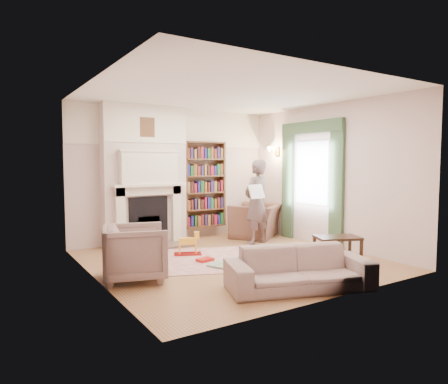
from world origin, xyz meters
TOP-DOWN VIEW (x-y plane):
  - floor at (0.00, 0.00)m, footprint 4.50×4.50m
  - ceiling at (0.00, 0.00)m, footprint 4.50×4.50m
  - wall_back at (0.00, 2.25)m, footprint 4.50×0.00m
  - wall_front at (0.00, -2.25)m, footprint 4.50×0.00m
  - wall_left at (-2.25, 0.00)m, footprint 0.00×4.50m
  - wall_right at (2.25, 0.00)m, footprint 0.00×4.50m
  - fireplace at (-0.75, 2.05)m, footprint 1.70×0.58m
  - bookcase at (0.65, 2.12)m, footprint 1.00×0.24m
  - window at (2.23, 0.40)m, footprint 0.02×0.90m
  - curtain_left at (2.20, -0.30)m, footprint 0.07×0.32m
  - curtain_right at (2.20, 1.10)m, footprint 0.07×0.32m
  - pelmet at (2.19, 0.40)m, footprint 0.09×1.70m
  - wall_sconce at (2.03, 1.50)m, footprint 0.20×0.24m
  - rug at (-0.08, 0.15)m, footprint 2.87×2.57m
  - armchair_reading at (1.64, 1.50)m, footprint 1.49×1.46m
  - armchair_left at (-1.78, -0.22)m, footprint 1.07×1.06m
  - sofa at (-0.10, -1.76)m, footprint 2.02×1.32m
  - man_reading at (1.19, 0.90)m, footprint 0.71×0.55m
  - newspaper at (1.04, 0.70)m, footprint 0.43×0.21m
  - coffee_table at (1.36, -1.10)m, footprint 0.82×0.68m
  - paraffin_heater at (-0.93, 1.20)m, footprint 0.30×0.30m
  - rocking_horse at (-0.48, 0.71)m, footprint 0.52×0.38m
  - board_game at (-0.38, -0.26)m, footprint 0.45×0.45m
  - game_box_lid at (-0.44, 0.15)m, footprint 0.30×0.23m
  - comic_annuals at (0.20, -0.44)m, footprint 0.66×0.33m

SIDE VIEW (x-z plane):
  - floor at x=0.00m, z-range 0.00..0.00m
  - rug at x=-0.08m, z-range 0.00..0.01m
  - comic_annuals at x=0.20m, z-range 0.01..0.03m
  - board_game at x=-0.38m, z-range 0.01..0.04m
  - game_box_lid at x=-0.44m, z-range 0.01..0.06m
  - rocking_horse at x=-0.48m, z-range 0.00..0.42m
  - coffee_table at x=1.36m, z-range 0.00..0.45m
  - paraffin_heater at x=-0.93m, z-range 0.00..0.55m
  - sofa at x=-0.10m, z-range 0.00..0.55m
  - armchair_reading at x=1.64m, z-range 0.00..0.73m
  - armchair_left at x=-1.78m, z-range 0.00..0.79m
  - man_reading at x=1.19m, z-range 0.00..1.72m
  - newspaper at x=1.04m, z-range 0.95..1.23m
  - bookcase at x=0.65m, z-range 0.25..2.10m
  - curtain_left at x=2.20m, z-range 0.00..2.40m
  - curtain_right at x=2.20m, z-range 0.00..2.40m
  - fireplace at x=-0.75m, z-range -0.01..2.79m
  - wall_back at x=0.00m, z-range -0.85..3.65m
  - wall_front at x=0.00m, z-range -0.85..3.65m
  - wall_left at x=-2.25m, z-range -0.85..3.65m
  - wall_right at x=2.25m, z-range -0.85..3.65m
  - window at x=2.23m, z-range 0.80..2.10m
  - wall_sconce at x=2.03m, z-range 1.78..2.02m
  - pelmet at x=2.19m, z-range 2.26..2.50m
  - ceiling at x=0.00m, z-range 2.80..2.80m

